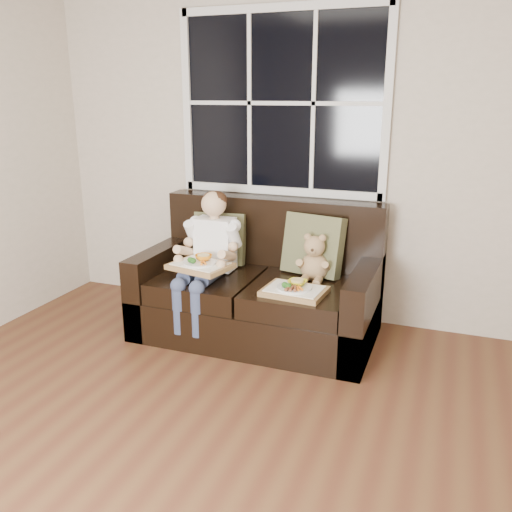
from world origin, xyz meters
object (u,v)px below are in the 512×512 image
at_px(child, 209,247).
at_px(loveseat, 260,292).
at_px(teddy_bear, 314,261).
at_px(tray_left, 201,264).
at_px(tray_right, 295,290).

bearing_deg(child, loveseat, 19.56).
height_order(loveseat, child, child).
distance_m(teddy_bear, tray_left, 0.80).
height_order(teddy_bear, tray_left, teddy_bear).
bearing_deg(loveseat, tray_left, -139.57).
height_order(teddy_bear, tray_right, teddy_bear).
bearing_deg(loveseat, tray_right, -39.77).
xyz_separation_m(loveseat, tray_right, (0.35, -0.29, 0.17)).
relative_size(loveseat, teddy_bear, 4.85).
bearing_deg(child, tray_left, -87.26).
bearing_deg(tray_left, loveseat, 52.38).
distance_m(child, tray_left, 0.18).
relative_size(loveseat, tray_left, 3.71).
bearing_deg(tray_right, tray_left, -176.01).
xyz_separation_m(tray_left, tray_right, (0.69, -0.01, -0.10)).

